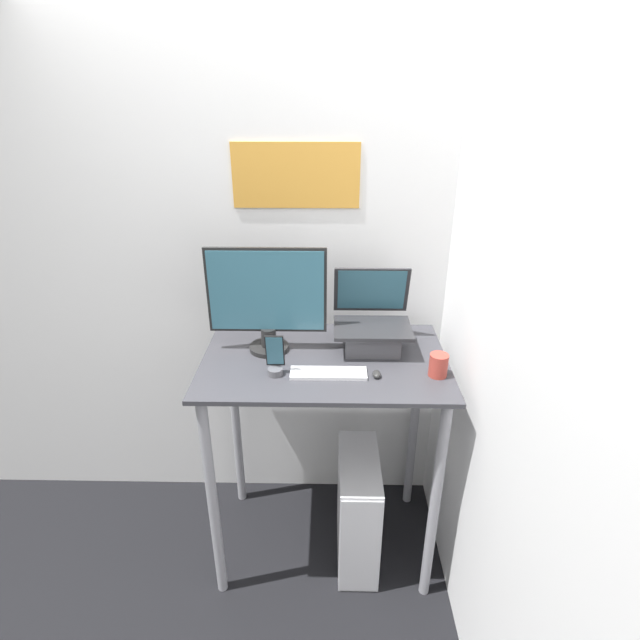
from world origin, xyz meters
name	(u,v)px	position (x,y,z in m)	size (l,w,h in m)	color
ground_plane	(323,599)	(0.00, 0.00, 0.00)	(12.00, 12.00, 0.00)	black
wall_back	(326,277)	(0.00, 0.76, 1.30)	(6.00, 0.06, 2.60)	silver
wall_side_right	(498,355)	(0.61, 0.00, 1.30)	(0.05, 6.00, 2.60)	silver
desk	(324,400)	(0.00, 0.34, 0.87)	(1.05, 0.68, 1.09)	#333338
laptop	(372,330)	(0.21, 0.43, 1.18)	(0.34, 0.30, 0.34)	#4C4C51
monitor	(267,301)	(-0.25, 0.41, 1.32)	(0.51, 0.17, 0.47)	black
keyboard	(328,373)	(0.02, 0.20, 1.10)	(0.31, 0.09, 0.02)	silver
mouse	(377,374)	(0.21, 0.19, 1.10)	(0.03, 0.05, 0.02)	#262626
cell_phone	(275,361)	(-0.20, 0.20, 1.15)	(0.08, 0.07, 0.18)	#4C4C51
computer_tower	(358,509)	(0.17, 0.27, 0.29)	(0.19, 0.46, 0.58)	silver
mug	(438,365)	(0.46, 0.20, 1.14)	(0.08, 0.08, 0.10)	#9E382D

